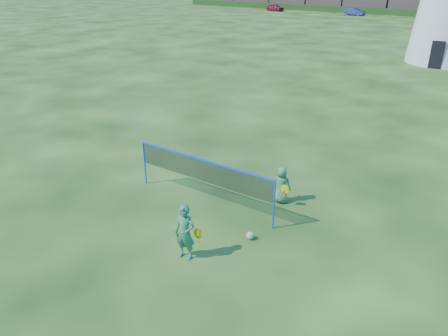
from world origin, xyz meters
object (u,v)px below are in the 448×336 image
at_px(player_boy, 282,185).
at_px(player_girl, 185,233).
at_px(car_left, 275,7).
at_px(badminton_net, 203,171).
at_px(play_ball, 250,236).
at_px(car_right, 354,12).

bearing_deg(player_boy, player_girl, 67.12).
bearing_deg(player_girl, car_left, 106.87).
bearing_deg(player_boy, badminton_net, 23.85).
bearing_deg(player_girl, play_ball, 50.63).
xyz_separation_m(player_girl, player_boy, (0.63, 3.99, -0.15)).
bearing_deg(car_right, player_boy, -154.40).
height_order(car_left, car_right, car_left).
relative_size(car_left, car_right, 1.05).
relative_size(badminton_net, player_boy, 4.20).
bearing_deg(player_boy, car_left, -75.08).
height_order(player_boy, car_right, player_boy).
distance_m(player_boy, car_left, 68.66).
xyz_separation_m(badminton_net, play_ball, (2.25, -0.84, -1.03)).
distance_m(player_girl, car_right, 66.90).
height_order(player_girl, player_boy, player_girl).
bearing_deg(car_left, badminton_net, -138.81).
bearing_deg(player_girl, player_boy, 71.04).
relative_size(badminton_net, car_right, 1.54).
bearing_deg(car_right, play_ball, -154.77).
height_order(badminton_net, player_boy, badminton_net).
height_order(player_girl, play_ball, player_girl).
relative_size(badminton_net, player_girl, 3.34).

